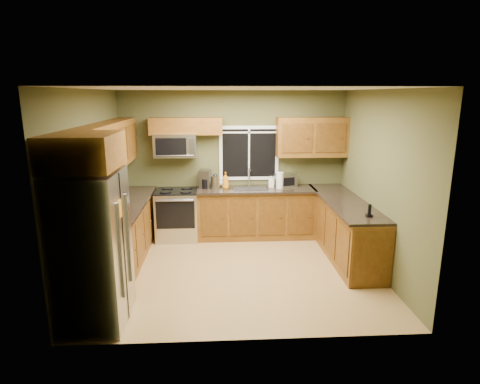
{
  "coord_description": "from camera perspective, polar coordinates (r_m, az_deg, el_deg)",
  "views": [
    {
      "loc": [
        -0.29,
        -5.68,
        2.62
      ],
      "look_at": [
        0.05,
        0.35,
        1.15
      ],
      "focal_mm": 30.0,
      "sensor_mm": 36.0,
      "label": 1
    }
  ],
  "objects": [
    {
      "name": "kettle",
      "position": [
        7.33,
        -3.54,
        1.51
      ],
      "size": [
        0.2,
        0.2,
        0.3
      ],
      "color": "#B7B7BC",
      "rests_on": "countertop_back"
    },
    {
      "name": "base_cabinets_left",
      "position": [
        6.7,
        -16.14,
        -5.78
      ],
      "size": [
        0.6,
        2.65,
        0.9
      ],
      "primitive_type": "cube",
      "color": "brown",
      "rests_on": "ground"
    },
    {
      "name": "microwave",
      "position": [
        7.38,
        -9.17,
        6.58
      ],
      "size": [
        0.76,
        0.41,
        0.42
      ],
      "color": "#B7B7BC",
      "rests_on": "back_wall"
    },
    {
      "name": "soap_bottle_b",
      "position": [
        7.47,
        4.47,
        1.46
      ],
      "size": [
        0.1,
        0.1,
        0.21
      ],
      "primitive_type": "imported",
      "rotation": [
        0.0,
        0.0,
        -0.02
      ],
      "color": "white",
      "rests_on": "countertop_back"
    },
    {
      "name": "floor",
      "position": [
        6.27,
        -0.28,
        -11.05
      ],
      "size": [
        4.2,
        4.2,
        0.0
      ],
      "primitive_type": "plane",
      "color": "#9C7A44",
      "rests_on": "ground"
    },
    {
      "name": "countertop_peninsula",
      "position": [
        6.78,
        14.61,
        -1.29
      ],
      "size": [
        0.65,
        2.5,
        0.04
      ],
      "primitive_type": "cube",
      "color": "black",
      "rests_on": "base_cabinets_peninsula"
    },
    {
      "name": "base_cabinets_peninsula",
      "position": [
        6.92,
        14.59,
        -5.07
      ],
      "size": [
        0.6,
        2.52,
        0.9
      ],
      "color": "brown",
      "rests_on": "ground"
    },
    {
      "name": "paper_towel_roll",
      "position": [
        7.39,
        5.68,
        1.67
      ],
      "size": [
        0.17,
        0.17,
        0.33
      ],
      "color": "white",
      "rests_on": "countertop_back"
    },
    {
      "name": "upper_cabinets_left",
      "position": [
        6.42,
        -18.16,
        6.19
      ],
      "size": [
        0.33,
        2.65,
        0.72
      ],
      "primitive_type": "cube",
      "color": "brown",
      "rests_on": "left_wall"
    },
    {
      "name": "front_wall",
      "position": [
        4.1,
        1.0,
        -4.41
      ],
      "size": [
        4.2,
        0.0,
        4.2
      ],
      "primitive_type": "plane",
      "rotation": [
        -1.57,
        0.0,
        0.0
      ],
      "color": "#4C4E2A",
      "rests_on": "ground"
    },
    {
      "name": "upper_cabinets_back_right",
      "position": [
        7.56,
        10.19,
        7.7
      ],
      "size": [
        1.3,
        0.33,
        0.72
      ],
      "primitive_type": "cube",
      "color": "brown",
      "rests_on": "back_wall"
    },
    {
      "name": "range",
      "position": [
        7.51,
        -8.91,
        -3.14
      ],
      "size": [
        0.76,
        0.69,
        0.94
      ],
      "color": "#B7B7BC",
      "rests_on": "ground"
    },
    {
      "name": "countertop_back",
      "position": [
        7.39,
        2.33,
        0.37
      ],
      "size": [
        2.17,
        0.65,
        0.04
      ],
      "primitive_type": "cube",
      "color": "black",
      "rests_on": "base_cabinets_back"
    },
    {
      "name": "base_cabinets_back",
      "position": [
        7.54,
        2.28,
        -3.06
      ],
      "size": [
        2.17,
        0.6,
        0.9
      ],
      "primitive_type": "cube",
      "color": "brown",
      "rests_on": "ground"
    },
    {
      "name": "back_wall",
      "position": [
        7.6,
        -1.0,
        4.05
      ],
      "size": [
        4.2,
        0.0,
        4.2
      ],
      "primitive_type": "plane",
      "rotation": [
        1.57,
        0.0,
        0.0
      ],
      "color": "#4C4E2A",
      "rests_on": "ground"
    },
    {
      "name": "toaster_oven",
      "position": [
        7.58,
        6.51,
        1.67
      ],
      "size": [
        0.44,
        0.39,
        0.23
      ],
      "color": "#B7B7BC",
      "rests_on": "countertop_back"
    },
    {
      "name": "right_wall",
      "position": [
        6.3,
        19.16,
        1.26
      ],
      "size": [
        0.0,
        3.6,
        3.6
      ],
      "primitive_type": "plane",
      "rotation": [
        1.57,
        0.0,
        -1.57
      ],
      "color": "#4C4E2A",
      "rests_on": "ground"
    },
    {
      "name": "countertop_left",
      "position": [
        6.56,
        -16.2,
        -1.91
      ],
      "size": [
        0.65,
        2.65,
        0.04
      ],
      "primitive_type": "cube",
      "color": "black",
      "rests_on": "base_cabinets_left"
    },
    {
      "name": "upper_cabinet_over_fridge",
      "position": [
        4.66,
        -21.44,
        5.43
      ],
      "size": [
        0.72,
        0.9,
        0.38
      ],
      "primitive_type": "cube",
      "color": "brown",
      "rests_on": "left_wall"
    },
    {
      "name": "cordless_phone",
      "position": [
        5.95,
        17.91,
        -2.86
      ],
      "size": [
        0.08,
        0.08,
        0.18
      ],
      "color": "black",
      "rests_on": "countertop_peninsula"
    },
    {
      "name": "soap_bottle_c",
      "position": [
        7.56,
        -2.85,
        1.42
      ],
      "size": [
        0.13,
        0.13,
        0.16
      ],
      "primitive_type": "imported",
      "rotation": [
        0.0,
        0.0,
        0.11
      ],
      "color": "white",
      "rests_on": "countertop_back"
    },
    {
      "name": "left_wall",
      "position": [
        6.1,
        -20.41,
        0.78
      ],
      "size": [
        0.0,
        3.6,
        3.6
      ],
      "primitive_type": "plane",
      "rotation": [
        1.57,
        0.0,
        1.57
      ],
      "color": "#4C4E2A",
      "rests_on": "ground"
    },
    {
      "name": "ceiling",
      "position": [
        5.69,
        -0.31,
        14.47
      ],
      "size": [
        4.2,
        4.2,
        0.0
      ],
      "primitive_type": "plane",
      "rotation": [
        3.14,
        0.0,
        0.0
      ],
      "color": "white",
      "rests_on": "back_wall"
    },
    {
      "name": "window",
      "position": [
        7.57,
        1.28,
        5.56
      ],
      "size": [
        1.12,
        0.03,
        1.02
      ],
      "color": "white",
      "rests_on": "back_wall"
    },
    {
      "name": "sink",
      "position": [
        7.39,
        1.44,
        0.63
      ],
      "size": [
        0.6,
        0.42,
        0.36
      ],
      "color": "slate",
      "rests_on": "countertop_back"
    },
    {
      "name": "upper_cabinets_back_left",
      "position": [
        7.36,
        -7.68,
        9.27
      ],
      "size": [
        1.3,
        0.33,
        0.3
      ],
      "primitive_type": "cube",
      "color": "brown",
      "rests_on": "back_wall"
    },
    {
      "name": "soap_bottle_a",
      "position": [
        7.35,
        -2.06,
        1.66
      ],
      "size": [
        0.13,
        0.13,
        0.3
      ],
      "primitive_type": "imported",
      "rotation": [
        0.0,
        0.0,
        0.09
      ],
      "color": "orange",
      "rests_on": "countertop_back"
    },
    {
      "name": "coffee_maker",
      "position": [
        7.44,
        -4.99,
        1.8
      ],
      "size": [
        0.24,
        0.29,
        0.33
      ],
      "color": "slate",
      "rests_on": "countertop_back"
    },
    {
      "name": "refrigerator",
      "position": [
        4.93,
        -20.28,
        -7.66
      ],
      "size": [
        0.74,
        0.9,
        1.8
      ],
      "color": "#B7B7BC",
      "rests_on": "ground"
    }
  ]
}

